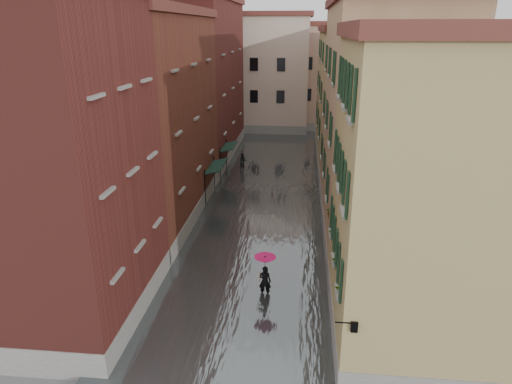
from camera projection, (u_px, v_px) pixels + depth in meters
The scene contains 16 objects.
ground at pixel (242, 295), 21.33m from camera, with size 120.00×120.00×0.00m, color #58585B.
floodwater at pixel (265, 197), 33.46m from camera, with size 10.00×60.00×0.20m, color #4E5557.
building_left_near at pixel (58, 171), 17.92m from camera, with size 6.00×8.00×13.00m, color maroon.
building_left_mid at pixel (148, 123), 28.30m from camera, with size 6.00×14.00×12.50m, color #5B2E1C.
building_left_far at pixel (200, 83), 42.08m from camera, with size 6.00×16.00×14.00m, color maroon.
building_right_near at pixel (421, 202), 16.84m from camera, with size 6.00×8.00×11.50m, color #A18E53.
building_right_mid at pixel (379, 123), 26.88m from camera, with size 6.00×14.00×13.00m, color tan.
building_right_far at pixel (353, 99), 41.17m from camera, with size 6.00×16.00×11.50m, color #A18E53.
building_end_cream at pixel (258, 74), 54.97m from camera, with size 12.00×9.00×13.00m, color beige.
building_end_pink at pixel (332, 78), 56.15m from camera, with size 10.00×9.00×12.00m, color tan.
awning_near at pixel (216, 167), 32.39m from camera, with size 1.09×3.42×2.80m.
awning_far at pixel (229, 147), 37.78m from camera, with size 1.09×3.14×2.80m.
wall_lantern at pixel (353, 326), 14.28m from camera, with size 0.71×0.22×0.35m.
window_planters at pixel (337, 239), 18.96m from camera, with size 0.59×8.03×0.84m.
pedestrian_main at pixel (265, 272), 20.83m from camera, with size 1.02×1.02×2.06m.
pedestrian_far at pixel (243, 162), 39.81m from camera, with size 0.76×0.59×1.56m, color black.
Camera 1 is at (2.51, -18.25, 11.81)m, focal length 32.00 mm.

